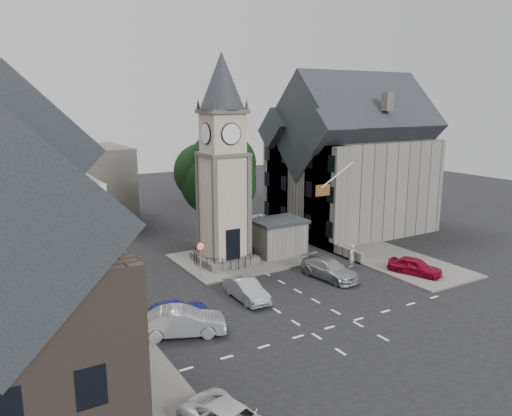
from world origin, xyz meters
TOP-DOWN VIEW (x-y plane):
  - ground at (0.00, 0.00)m, footprint 120.00×120.00m
  - pavement_west at (-12.50, 6.00)m, footprint 6.00×30.00m
  - pavement_east at (12.00, 8.00)m, footprint 6.00×26.00m
  - central_island at (1.50, 8.00)m, footprint 10.00×8.00m
  - road_markings at (0.00, -5.50)m, footprint 20.00×8.00m
  - clock_tower at (0.00, 7.99)m, footprint 4.86×4.86m
  - stone_shelter at (4.80, 7.50)m, footprint 4.30×3.30m
  - town_tree at (2.00, 13.00)m, footprint 7.20×7.20m
  - warning_sign_post at (-3.20, 5.43)m, footprint 0.70×0.19m
  - terrace_tudor at (-15.50, 0.00)m, footprint 8.10×7.60m
  - backdrop_west at (-12.00, 28.00)m, footprint 20.00×10.00m
  - east_building at (15.59, 11.00)m, footprint 14.40×11.40m
  - east_boundary_wall at (9.20, 10.00)m, footprint 0.40×16.00m
  - flagpole at (8.00, 4.00)m, footprint 3.68×0.10m
  - car_west_blue at (-7.50, -0.28)m, footprint 4.04×1.77m
  - car_west_silver at (-7.76, -2.06)m, footprint 5.03×3.30m
  - car_west_grey at (-11.50, 5.24)m, footprint 4.98×2.61m
  - car_island_silver at (-2.24, 0.50)m, footprint 1.47×4.12m
  - car_island_east at (4.93, 0.89)m, footprint 2.52×4.99m
  - car_east_red at (10.83, -1.80)m, footprint 2.84×4.22m
  - pedestrian at (8.00, 2.00)m, footprint 0.77×0.66m

SIDE VIEW (x-z plane):
  - ground at x=0.00m, z-range 0.00..0.00m
  - road_markings at x=0.00m, z-range 0.00..0.01m
  - pavement_west at x=-12.50m, z-range 0.00..0.14m
  - pavement_east at x=12.00m, z-range 0.00..0.14m
  - central_island at x=1.50m, z-range 0.00..0.16m
  - east_boundary_wall at x=9.20m, z-range 0.00..0.90m
  - car_east_red at x=10.83m, z-range 0.00..1.34m
  - car_west_grey at x=-11.50m, z-range 0.00..1.34m
  - car_island_silver at x=-2.24m, z-range 0.00..1.35m
  - car_west_blue at x=-7.50m, z-range 0.00..1.36m
  - car_island_east at x=4.93m, z-range 0.00..1.39m
  - car_west_silver at x=-7.76m, z-range 0.00..1.57m
  - pedestrian at x=8.00m, z-range 0.00..1.79m
  - stone_shelter at x=4.80m, z-range 0.01..3.09m
  - warning_sign_post at x=-3.20m, z-range 0.60..3.45m
  - backdrop_west at x=-12.00m, z-range 0.00..8.00m
  - terrace_tudor at x=-15.50m, z-range 0.19..12.19m
  - east_building at x=15.59m, z-range -0.04..12.56m
  - town_tree at x=2.00m, z-range 1.57..12.37m
  - flagpole at x=8.00m, z-range 5.63..8.37m
  - clock_tower at x=0.00m, z-range 0.00..16.25m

